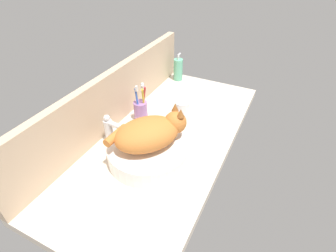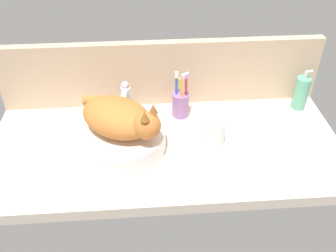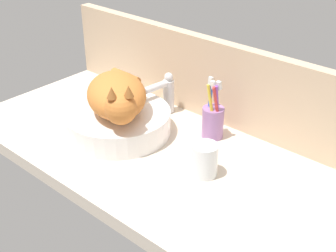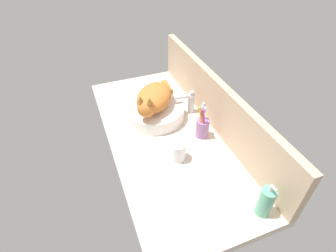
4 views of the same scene
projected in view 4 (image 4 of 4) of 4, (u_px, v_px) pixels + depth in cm
name	position (u px, v px, depth cm)	size (l,w,h in cm)	color
ground_plane	(166.00, 138.00, 131.94)	(120.96, 55.62, 4.00)	beige
backsplash_panel	(215.00, 103.00, 129.52)	(120.96, 3.60, 25.61)	#CCAD8C
sink_basin	(155.00, 112.00, 139.49)	(31.33, 31.33, 7.11)	white
cat	(154.00, 98.00, 132.46)	(30.19, 28.64, 14.00)	#CC7533
faucet	(189.00, 101.00, 140.77)	(4.01, 11.86, 13.60)	silver
soap_dispenser	(266.00, 202.00, 93.57)	(5.42, 5.42, 16.28)	#60B793
toothbrush_cup	(202.00, 127.00, 126.75)	(6.40, 6.40, 18.71)	#996BA8
water_glass	(178.00, 152.00, 116.09)	(6.93, 6.93, 8.90)	white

